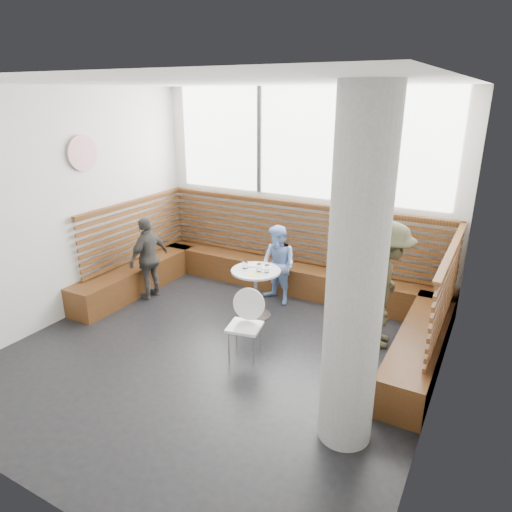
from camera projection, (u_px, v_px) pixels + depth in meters
The scene contains 15 objects.
room at pixel (214, 232), 5.19m from camera, with size 5.00×5.00×3.20m.
booth at pixel (280, 277), 7.05m from camera, with size 5.00×2.50×1.44m.
concrete_column at pixel (356, 281), 3.85m from camera, with size 0.50×0.50×3.20m, color gray.
wall_art at pixel (82, 153), 6.40m from camera, with size 0.50×0.50×0.03m, color white.
cafe_table at pixel (256, 283), 6.54m from camera, with size 0.71×0.71×0.73m.
cafe_chair at pixel (247, 319), 5.57m from camera, with size 0.41×0.40×0.85m.
adult_man at pixel (387, 286), 5.71m from camera, with size 1.06×0.61×1.64m, color #403F2A.
child_back at pixel (278, 265), 6.97m from camera, with size 0.60×0.46×1.23m, color #89ADEE.
child_left at pixel (149, 258), 7.15m from camera, with size 0.77×0.32×1.31m, color #423F3C.
plate_near at pixel (253, 265), 6.65m from camera, with size 0.21×0.21×0.01m, color white.
plate_far at pixel (266, 267), 6.56m from camera, with size 0.19×0.19×0.01m, color white.
glass_left at pixel (245, 264), 6.52m from camera, with size 0.08×0.08×0.12m, color white.
glass_mid at pixel (259, 268), 6.40m from camera, with size 0.07×0.07×0.11m, color white.
glass_right at pixel (267, 269), 6.37m from camera, with size 0.07×0.07×0.11m, color white.
menu_card at pixel (255, 274), 6.31m from camera, with size 0.22×0.15×0.00m, color #A5C64C.
Camera 1 is at (2.83, -4.12, 3.10)m, focal length 32.00 mm.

